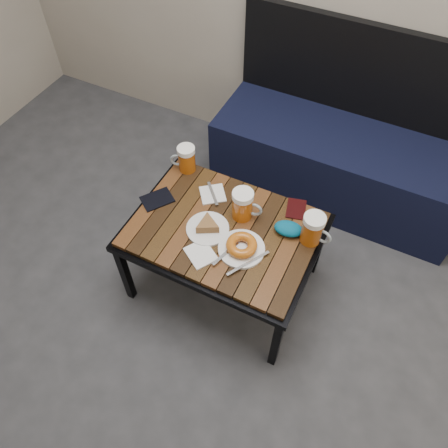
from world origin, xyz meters
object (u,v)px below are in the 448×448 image
at_px(cafe_table, 224,234).
at_px(beer_mug_centre, 243,205).
at_px(beer_mug_left, 186,159).
at_px(beer_mug_right, 313,229).
at_px(passport_burgundy, 296,209).
at_px(knit_pouch, 288,229).
at_px(plate_pie, 208,227).
at_px(plate_bagel, 241,247).
at_px(passport_navy, 157,199).
at_px(bench, 340,158).

bearing_deg(cafe_table, beer_mug_centre, 65.88).
height_order(cafe_table, beer_mug_centre, beer_mug_centre).
relative_size(beer_mug_left, beer_mug_centre, 0.90).
relative_size(beer_mug_left, beer_mug_right, 0.91).
relative_size(passport_burgundy, knit_pouch, 0.94).
xyz_separation_m(cafe_table, beer_mug_left, (-0.33, 0.25, 0.11)).
xyz_separation_m(beer_mug_right, plate_pie, (-0.42, -0.15, -0.05)).
height_order(plate_bagel, knit_pouch, same).
relative_size(plate_bagel, passport_burgundy, 2.12).
height_order(plate_bagel, passport_burgundy, plate_bagel).
bearing_deg(knit_pouch, passport_navy, -171.34).
bearing_deg(plate_pie, bench, 68.56).
height_order(passport_navy, knit_pouch, knit_pouch).
height_order(beer_mug_left, passport_burgundy, beer_mug_left).
bearing_deg(passport_burgundy, cafe_table, -149.81).
bearing_deg(beer_mug_centre, plate_bagel, -75.59).
bearing_deg(plate_bagel, passport_navy, 170.26).
distance_m(plate_pie, knit_pouch, 0.35).
distance_m(beer_mug_centre, plate_pie, 0.18).
bearing_deg(plate_bagel, knit_pouch, 50.49).
height_order(bench, beer_mug_left, bench).
relative_size(beer_mug_centre, passport_burgundy, 1.28).
height_order(beer_mug_left, beer_mug_centre, beer_mug_centre).
distance_m(bench, plate_bagel, 0.99).
xyz_separation_m(beer_mug_centre, beer_mug_right, (0.32, 0.01, -0.00)).
relative_size(cafe_table, beer_mug_centre, 5.53).
bearing_deg(beer_mug_right, knit_pouch, -167.53).
bearing_deg(bench, beer_mug_centre, -108.22).
distance_m(beer_mug_centre, plate_bagel, 0.19).
relative_size(beer_mug_left, passport_burgundy, 1.16).
bearing_deg(plate_pie, knit_pouch, 23.88).
bearing_deg(beer_mug_left, beer_mug_centre, 136.85).
height_order(cafe_table, passport_navy, passport_navy).
relative_size(beer_mug_right, passport_burgundy, 1.28).
bearing_deg(cafe_table, beer_mug_right, 16.72).
bearing_deg(bench, beer_mug_right, -85.37).
relative_size(plate_bagel, passport_navy, 1.78).
relative_size(plate_bagel, knit_pouch, 2.00).
bearing_deg(plate_pie, passport_burgundy, 42.55).
xyz_separation_m(beer_mug_left, passport_navy, (-0.03, -0.24, -0.07)).
xyz_separation_m(beer_mug_centre, plate_pie, (-0.10, -0.14, -0.06)).
distance_m(beer_mug_centre, passport_burgundy, 0.26).
distance_m(beer_mug_left, plate_bagel, 0.55).
relative_size(beer_mug_left, knit_pouch, 1.10).
distance_m(beer_mug_right, plate_pie, 0.45).
height_order(beer_mug_centre, passport_burgundy, beer_mug_centre).
relative_size(plate_pie, passport_burgundy, 1.60).
distance_m(cafe_table, beer_mug_centre, 0.16).
relative_size(beer_mug_right, plate_bagel, 0.60).
height_order(beer_mug_right, knit_pouch, beer_mug_right).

